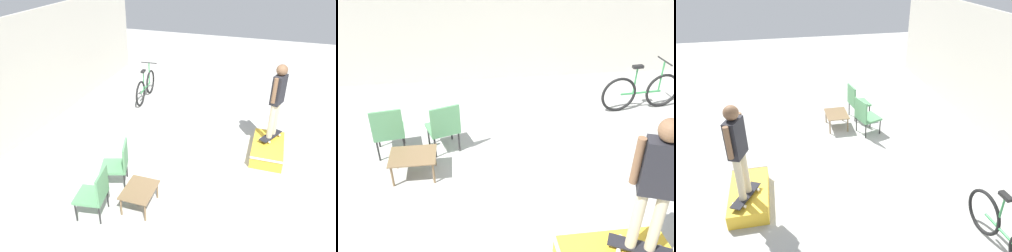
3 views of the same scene
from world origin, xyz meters
TOP-DOWN VIEW (x-y plane):
  - ground_plane at (0.00, 0.00)m, footprint 24.00×24.00m
  - house_wall_back at (0.00, 4.58)m, footprint 12.00×0.06m
  - skate_ramp_box at (0.98, -1.31)m, footprint 1.41×0.70m
  - skateboard_on_ramp at (1.24, -1.34)m, footprint 0.75×0.52m
  - person_skater at (1.24, -1.34)m, footprint 0.54×0.32m
  - coffee_table at (-1.60, 0.86)m, footprint 0.74×0.57m
  - patio_chair_left at (-2.05, 1.51)m, footprint 0.59×0.59m
  - patio_chair_right at (-1.10, 1.52)m, footprint 0.66×0.66m
  - bicycle at (3.04, 2.60)m, footprint 1.79×0.52m

SIDE VIEW (x-z plane):
  - ground_plane at x=0.00m, z-range 0.00..0.00m
  - skate_ramp_box at x=0.98m, z-range -0.01..0.30m
  - coffee_table at x=-1.60m, z-range 0.15..0.56m
  - skateboard_on_ramp at x=1.24m, z-range 0.33..0.40m
  - bicycle at x=3.04m, z-range -0.13..0.95m
  - patio_chair_left at x=-2.05m, z-range 0.05..1.01m
  - patio_chair_right at x=-1.10m, z-range 0.05..1.01m
  - person_skater at x=1.24m, z-range 0.54..2.29m
  - house_wall_back at x=0.00m, z-range 0.00..3.00m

